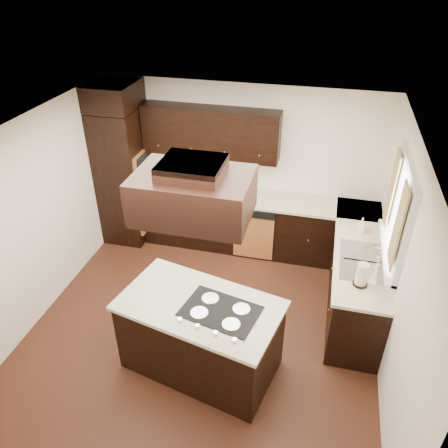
{
  "coord_description": "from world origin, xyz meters",
  "views": [
    {
      "loc": [
        1.21,
        -3.85,
        4.05
      ],
      "look_at": [
        0.1,
        0.6,
        1.15
      ],
      "focal_mm": 35.0,
      "sensor_mm": 36.0,
      "label": 1
    }
  ],
  "objects_px": {
    "oven_column": "(124,176)",
    "spice_rack": "(200,182)",
    "island": "(201,337)",
    "range_hood": "(193,196)"
  },
  "relations": [
    {
      "from": "island",
      "to": "range_hood",
      "type": "relative_size",
      "value": 1.55
    },
    {
      "from": "island",
      "to": "range_hood",
      "type": "bearing_deg",
      "value": 132.02
    },
    {
      "from": "range_hood",
      "to": "island",
      "type": "bearing_deg",
      "value": -60.45
    },
    {
      "from": "oven_column",
      "to": "island",
      "type": "bearing_deg",
      "value": -50.53
    },
    {
      "from": "island",
      "to": "spice_rack",
      "type": "distance_m",
      "value": 2.58
    },
    {
      "from": "oven_column",
      "to": "spice_rack",
      "type": "bearing_deg",
      "value": 3.33
    },
    {
      "from": "island",
      "to": "range_hood",
      "type": "height_order",
      "value": "range_hood"
    },
    {
      "from": "island",
      "to": "oven_column",
      "type": "bearing_deg",
      "value": 141.94
    },
    {
      "from": "island",
      "to": "range_hood",
      "type": "xyz_separation_m",
      "value": [
        -0.04,
        0.07,
        1.72
      ]
    },
    {
      "from": "range_hood",
      "to": "oven_column",
      "type": "bearing_deg",
      "value": 129.74
    }
  ]
}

